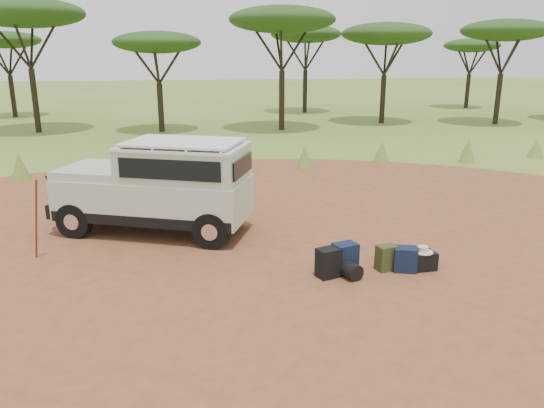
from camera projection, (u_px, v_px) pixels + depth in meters
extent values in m
plane|color=olive|center=(247.00, 273.00, 9.49)|extent=(140.00, 140.00, 0.00)
cylinder|color=brown|center=(247.00, 273.00, 9.49)|extent=(23.00, 23.00, 0.01)
cone|color=olive|center=(20.00, 167.00, 16.26)|extent=(0.60, 0.60, 0.85)
cone|color=olive|center=(123.00, 160.00, 17.62)|extent=(0.60, 0.60, 0.70)
cone|color=olive|center=(214.00, 157.00, 17.71)|extent=(0.60, 0.60, 0.90)
cone|color=olive|center=(304.00, 157.00, 17.83)|extent=(0.60, 0.60, 0.80)
cone|color=olive|center=(382.00, 152.00, 18.99)|extent=(0.60, 0.60, 0.75)
cone|color=olive|center=(468.00, 151.00, 18.89)|extent=(0.60, 0.60, 0.85)
cone|color=olive|center=(536.00, 148.00, 19.78)|extent=(0.60, 0.60, 0.70)
cylinder|color=black|center=(35.00, 101.00, 25.77)|extent=(0.28, 0.28, 3.06)
ellipsoid|color=#1D3D16|center=(24.00, 13.00, 24.65)|extent=(5.50, 5.50, 1.38)
cylinder|color=black|center=(161.00, 108.00, 26.09)|extent=(0.28, 0.28, 2.34)
ellipsoid|color=#1D3D16|center=(157.00, 42.00, 25.23)|extent=(4.20, 4.20, 1.05)
cylinder|color=black|center=(282.00, 101.00, 26.60)|extent=(0.28, 0.28, 2.93)
ellipsoid|color=#1D3D16|center=(282.00, 19.00, 25.54)|extent=(5.20, 5.20, 1.30)
cylinder|color=black|center=(383.00, 99.00, 29.23)|extent=(0.28, 0.28, 2.61)
ellipsoid|color=#1D3D16|center=(386.00, 34.00, 28.28)|extent=(4.80, 4.80, 1.20)
cylinder|color=black|center=(498.00, 99.00, 28.77)|extent=(0.28, 0.28, 2.70)
ellipsoid|color=#1D3D16|center=(506.00, 30.00, 27.79)|extent=(4.60, 4.60, 1.15)
cylinder|color=black|center=(13.00, 96.00, 31.99)|extent=(0.28, 0.28, 2.48)
ellipsoid|color=#1D3D16|center=(5.00, 40.00, 31.09)|extent=(4.00, 4.00, 1.00)
cylinder|color=black|center=(305.00, 92.00, 34.42)|extent=(0.28, 0.28, 2.70)
ellipsoid|color=#1D3D16|center=(306.00, 34.00, 33.43)|extent=(4.50, 4.50, 1.12)
cylinder|color=black|center=(467.00, 91.00, 37.37)|extent=(0.28, 0.28, 2.34)
ellipsoid|color=#1D3D16|center=(472.00, 45.00, 36.51)|extent=(3.80, 3.80, 0.95)
cube|color=#AABEA2|center=(154.00, 196.00, 11.46)|extent=(4.36, 3.06, 0.85)
cube|color=black|center=(155.00, 210.00, 11.55)|extent=(4.30, 3.06, 0.22)
cube|color=#AABEA2|center=(184.00, 163.00, 11.10)|extent=(2.92, 2.42, 0.67)
cube|color=silver|center=(183.00, 146.00, 11.00)|extent=(2.93, 2.45, 0.05)
cube|color=silver|center=(183.00, 142.00, 10.97)|extent=(2.71, 2.28, 0.04)
cube|color=#AABEA2|center=(99.00, 170.00, 11.58)|extent=(1.97, 2.00, 0.18)
cube|color=black|center=(130.00, 159.00, 11.34)|extent=(0.65, 1.32, 0.47)
cube|color=black|center=(169.00, 170.00, 10.33)|extent=(1.98, 0.84, 0.40)
cube|color=black|center=(198.00, 155.00, 11.85)|extent=(1.98, 0.84, 0.40)
cube|color=black|center=(243.00, 166.00, 10.84)|extent=(0.54, 1.24, 0.37)
cube|color=black|center=(70.00, 203.00, 11.96)|extent=(0.73, 1.55, 0.30)
cylinder|color=black|center=(62.00, 171.00, 11.78)|extent=(0.50, 1.10, 0.06)
cylinder|color=black|center=(65.00, 192.00, 11.92)|extent=(0.50, 1.10, 0.06)
cylinder|color=silver|center=(56.00, 182.00, 11.60)|extent=(0.13, 0.21, 0.20)
cylinder|color=silver|center=(69.00, 177.00, 12.07)|extent=(0.13, 0.21, 0.20)
cube|color=silver|center=(67.00, 198.00, 11.94)|extent=(0.18, 0.36, 0.11)
cylinder|color=black|center=(149.00, 157.00, 12.09)|extent=(0.09, 0.09, 0.74)
cylinder|color=black|center=(74.00, 220.00, 11.21)|extent=(0.79, 0.52, 0.75)
cylinder|color=black|center=(109.00, 202.00, 12.57)|extent=(0.79, 0.52, 0.75)
cylinder|color=black|center=(211.00, 230.00, 10.58)|extent=(0.79, 0.52, 0.75)
cylinder|color=black|center=(232.00, 210.00, 11.94)|extent=(0.79, 0.52, 0.75)
cylinder|color=maroon|center=(36.00, 220.00, 9.90)|extent=(0.28, 0.25, 1.58)
cube|color=black|center=(328.00, 263.00, 9.24)|extent=(0.46, 0.40, 0.53)
cube|color=#0F1832|center=(345.00, 258.00, 9.44)|extent=(0.49, 0.40, 0.55)
cube|color=#3C401D|center=(386.00, 258.00, 9.55)|extent=(0.39, 0.31, 0.47)
cube|color=#0F1832|center=(405.00, 259.00, 9.51)|extent=(0.47, 0.41, 0.45)
cube|color=black|center=(422.00, 261.00, 9.60)|extent=(0.49, 0.36, 0.33)
cylinder|color=black|center=(352.00, 271.00, 9.19)|extent=(0.38, 0.38, 0.30)
cylinder|color=beige|center=(423.00, 252.00, 9.55)|extent=(0.37, 0.37, 0.02)
cylinder|color=beige|center=(423.00, 249.00, 9.54)|extent=(0.19, 0.19, 0.09)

